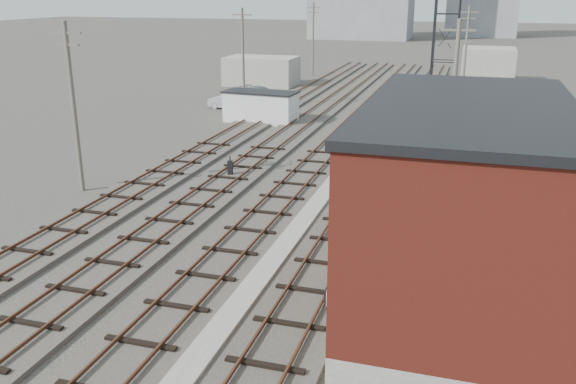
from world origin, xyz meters
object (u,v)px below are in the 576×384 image
at_px(car_red, 262,98).
at_px(car_grey, 261,94).
at_px(car_silver, 228,102).
at_px(signal_mast, 336,256).
at_px(site_trailer, 261,107).
at_px(switch_stand, 230,168).

relative_size(car_red, car_grey, 0.85).
bearing_deg(car_silver, car_red, -32.03).
bearing_deg(signal_mast, car_silver, 117.45).
distance_m(signal_mast, site_trailer, 32.11).
height_order(signal_mast, car_silver, signal_mast).
distance_m(switch_stand, site_trailer, 15.92).
xyz_separation_m(signal_mast, switch_stand, (-9.36, 13.89, -1.63)).
height_order(signal_mast, car_grey, signal_mast).
xyz_separation_m(switch_stand, car_red, (-5.99, 23.09, 0.12)).
xyz_separation_m(car_red, car_grey, (-0.92, 2.25, 0.00)).
distance_m(switch_stand, car_red, 23.86).
xyz_separation_m(signal_mast, car_red, (-15.36, 36.98, -1.51)).
xyz_separation_m(switch_stand, car_grey, (-6.92, 25.34, 0.12)).
height_order(switch_stand, car_grey, car_grey).
bearing_deg(site_trailer, car_red, 112.57).
bearing_deg(car_silver, switch_stand, -150.93).
xyz_separation_m(signal_mast, car_grey, (-16.28, 39.23, -1.51)).
bearing_deg(car_silver, site_trailer, -127.46).
height_order(car_silver, car_grey, car_grey).
bearing_deg(car_red, switch_stand, -149.06).
height_order(site_trailer, car_red, site_trailer).
bearing_deg(car_red, site_trailer, -145.54).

